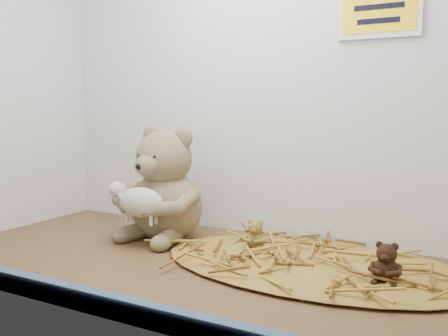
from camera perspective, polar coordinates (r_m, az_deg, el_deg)
The scene contains 8 objects.
alcove_shell at distance 110.82cm, azimuth -0.93°, elevation 13.16°, with size 120.40×60.20×90.40cm.
front_rail at distance 85.65cm, azimuth -13.91°, elevation -14.72°, with size 119.28×2.20×3.60cm, color #3D5375.
straw_bed at distance 106.91cm, azimuth 10.19°, elevation -10.80°, with size 67.11×38.97×1.30cm, color brown.
main_teddy at distance 125.90cm, azimuth -6.64°, elevation -1.67°, with size 22.88×24.15×28.37cm, color #867952, non-canonical shape.
toy_lamb at distance 118.45cm, azimuth -9.46°, elevation -3.89°, with size 15.27×9.32×9.86cm, color beige, non-canonical shape.
mini_teddy_tan at distance 115.07cm, azimuth 3.62°, elevation -7.39°, with size 5.20×5.49×6.45cm, color olive, non-canonical shape.
mini_teddy_brown at distance 98.05cm, azimuth 18.08°, elevation -10.00°, with size 6.09×6.43×7.56cm, color black, non-canonical shape.
wall_sign at distance 120.69cm, azimuth 17.34°, elevation 17.15°, with size 16.00×1.20×11.00cm, color yellow.
Camera 1 is at (54.51, -86.79, 33.44)cm, focal length 40.00 mm.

